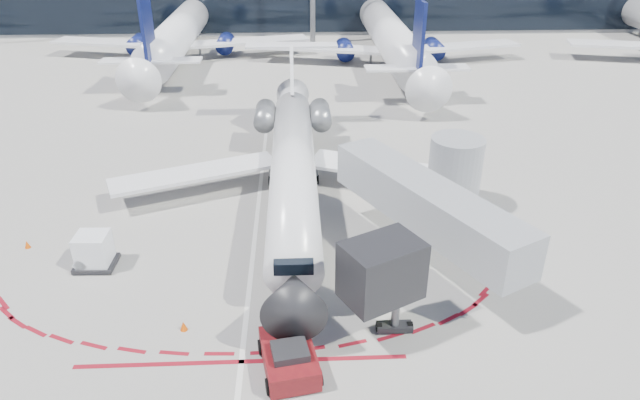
{
  "coord_description": "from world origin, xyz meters",
  "views": [
    {
      "loc": [
        2.51,
        -29.65,
        17.28
      ],
      "look_at": [
        3.78,
        -1.07,
        2.12
      ],
      "focal_mm": 32.0,
      "sensor_mm": 36.0,
      "label": 1
    }
  ],
  "objects_px": {
    "pushback_tug": "(289,357)",
    "ramp_worker": "(386,290)",
    "uld_container": "(94,251)",
    "regional_jet": "(293,160)"
  },
  "relations": [
    {
      "from": "regional_jet",
      "to": "ramp_worker",
      "type": "xyz_separation_m",
      "value": [
        4.31,
        -11.96,
        -1.5
      ]
    },
    {
      "from": "regional_jet",
      "to": "uld_container",
      "type": "distance_m",
      "value": 13.24
    },
    {
      "from": "regional_jet",
      "to": "pushback_tug",
      "type": "distance_m",
      "value": 15.97
    },
    {
      "from": "regional_jet",
      "to": "pushback_tug",
      "type": "height_order",
      "value": "regional_jet"
    },
    {
      "from": "pushback_tug",
      "to": "uld_container",
      "type": "bearing_deg",
      "value": 132.02
    },
    {
      "from": "pushback_tug",
      "to": "ramp_worker",
      "type": "xyz_separation_m",
      "value": [
        4.56,
        3.9,
        0.35
      ]
    },
    {
      "from": "pushback_tug",
      "to": "regional_jet",
      "type": "bearing_deg",
      "value": 78.8
    },
    {
      "from": "ramp_worker",
      "to": "uld_container",
      "type": "relative_size",
      "value": 0.91
    },
    {
      "from": "regional_jet",
      "to": "pushback_tug",
      "type": "xyz_separation_m",
      "value": [
        -0.25,
        -15.86,
        -1.85
      ]
    },
    {
      "from": "uld_container",
      "to": "ramp_worker",
      "type": "bearing_deg",
      "value": -13.27
    }
  ]
}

